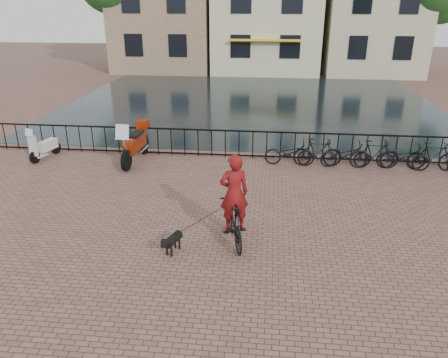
# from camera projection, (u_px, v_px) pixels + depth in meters

# --- Properties ---
(ground) EXTENTS (100.00, 100.00, 0.00)m
(ground) POSITION_uv_depth(u_px,v_px,m) (208.00, 293.00, 8.63)
(ground) COLOR brown
(ground) RESTS_ON ground
(canal_water) EXTENTS (20.00, 20.00, 0.00)m
(canal_water) POSITION_uv_depth(u_px,v_px,m) (252.00, 102.00, 24.52)
(canal_water) COLOR black
(canal_water) RESTS_ON ground
(railing) EXTENTS (20.00, 0.05, 1.02)m
(railing) POSITION_uv_depth(u_px,v_px,m) (239.00, 144.00, 15.78)
(railing) COLOR black
(railing) RESTS_ON ground
(cyclist) EXTENTS (1.04, 1.96, 2.58)m
(cyclist) POSITION_uv_depth(u_px,v_px,m) (234.00, 205.00, 10.05)
(cyclist) COLOR black
(cyclist) RESTS_ON ground
(dog) EXTENTS (0.49, 0.81, 0.52)m
(dog) POSITION_uv_depth(u_px,v_px,m) (173.00, 242.00, 9.92)
(dog) COLOR black
(dog) RESTS_ON ground
(motorcycle) EXTENTS (0.69, 2.36, 1.67)m
(motorcycle) POSITION_uv_depth(u_px,v_px,m) (135.00, 139.00, 15.25)
(motorcycle) COLOR #96260A
(motorcycle) RESTS_ON ground
(scooter) EXTENTS (0.72, 1.45, 1.29)m
(scooter) POSITION_uv_depth(u_px,v_px,m) (44.00, 141.00, 15.65)
(scooter) COLOR silver
(scooter) RESTS_ON ground
(parked_bike_0) EXTENTS (1.73, 0.64, 0.90)m
(parked_bike_0) POSITION_uv_depth(u_px,v_px,m) (290.00, 153.00, 15.07)
(parked_bike_0) COLOR black
(parked_bike_0) RESTS_ON ground
(parked_bike_1) EXTENTS (1.68, 0.53, 1.00)m
(parked_bike_1) POSITION_uv_depth(u_px,v_px,m) (318.00, 152.00, 14.96)
(parked_bike_1) COLOR black
(parked_bike_1) RESTS_ON ground
(parked_bike_2) EXTENTS (1.75, 0.71, 0.90)m
(parked_bike_2) POSITION_uv_depth(u_px,v_px,m) (346.00, 155.00, 14.88)
(parked_bike_2) COLOR black
(parked_bike_2) RESTS_ON ground
(parked_bike_3) EXTENTS (1.69, 0.57, 1.00)m
(parked_bike_3) POSITION_uv_depth(u_px,v_px,m) (374.00, 154.00, 14.77)
(parked_bike_3) COLOR black
(parked_bike_3) RESTS_ON ground
(parked_bike_4) EXTENTS (1.78, 0.80, 0.90)m
(parked_bike_4) POSITION_uv_depth(u_px,v_px,m) (403.00, 157.00, 14.69)
(parked_bike_4) COLOR black
(parked_bike_4) RESTS_ON ground
(parked_bike_5) EXTENTS (1.68, 0.53, 1.00)m
(parked_bike_5) POSITION_uv_depth(u_px,v_px,m) (433.00, 156.00, 14.58)
(parked_bike_5) COLOR black
(parked_bike_5) RESTS_ON ground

